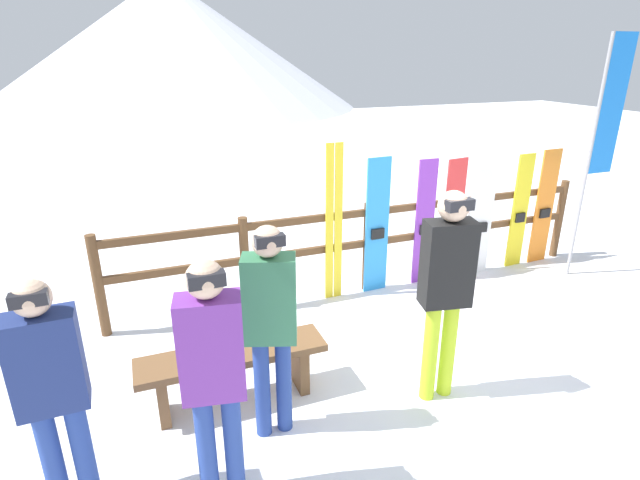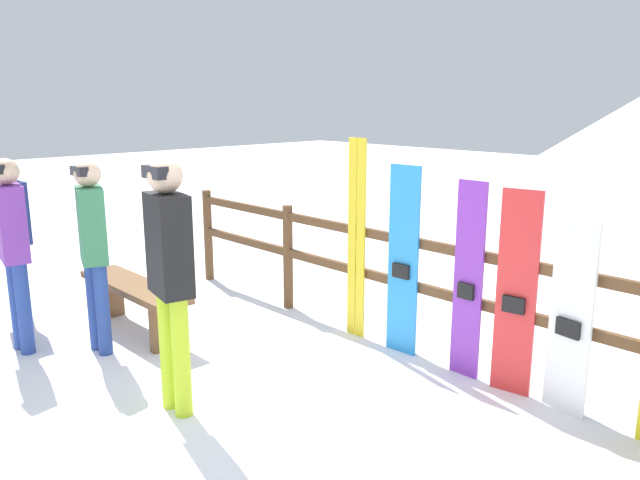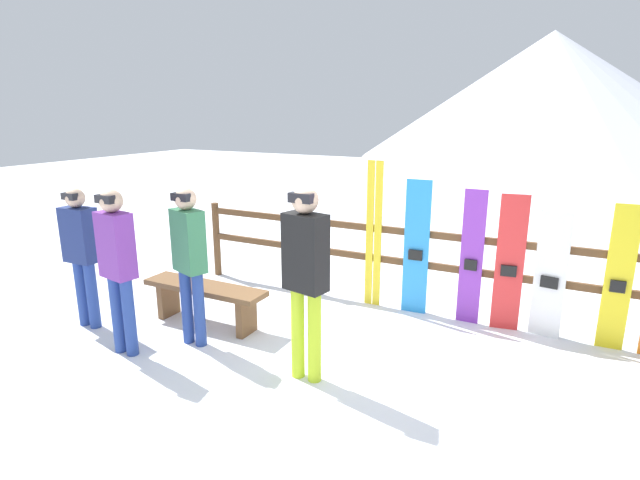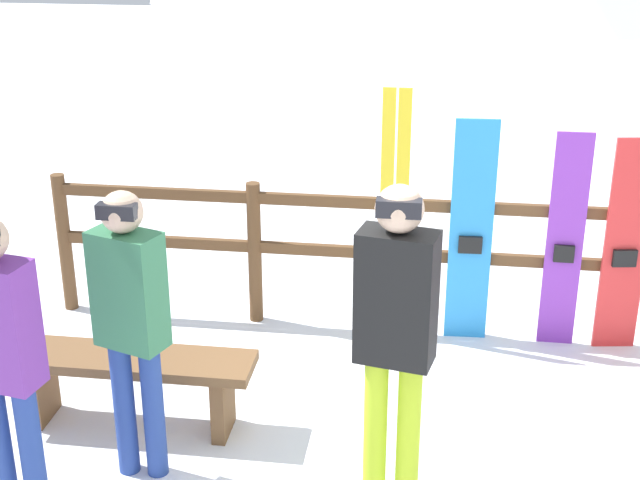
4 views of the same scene
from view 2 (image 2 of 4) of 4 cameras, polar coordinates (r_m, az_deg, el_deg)
The scene contains 12 objects.
ground_plane at distance 4.44m, azimuth -8.64°, elevation -15.82°, with size 40.00×40.00×0.00m, color white.
fence at distance 5.35m, azimuth 7.23°, elevation -3.24°, with size 5.89×0.10×1.07m.
bench at distance 5.98m, azimuth -16.62°, elevation -4.89°, with size 1.48×0.36×0.47m.
person_purple at distance 5.74m, azimuth -26.28°, elevation 0.06°, with size 0.39×0.26×1.65m.
person_navy at distance 6.65m, azimuth -26.27°, elevation 1.08°, with size 0.38×0.22×1.56m.
person_black at distance 4.23m, azimuth -13.58°, elevation -2.23°, with size 0.41×0.28×1.75m.
person_plaid_green at distance 5.47m, azimuth -20.06°, elevation -0.08°, with size 0.41×0.31×1.63m.
ski_pair_yellow at distance 5.54m, azimuth 3.36°, elevation 0.03°, with size 0.19×0.02×1.79m.
snowboard_blue at distance 5.22m, azimuth 7.60°, elevation -1.98°, with size 0.29×0.06×1.60m.
snowboard_purple at distance 4.87m, azimuth 13.39°, elevation -3.70°, with size 0.25×0.06×1.53m.
snowboard_red at distance 4.68m, azimuth 17.49°, elevation -4.78°, with size 0.29×0.09×1.51m.
snowboard_white at distance 4.54m, azimuth 21.93°, elevation -6.65°, with size 0.31×0.09×1.37m.
Camera 2 is at (3.23, -2.19, 2.12)m, focal length 35.00 mm.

